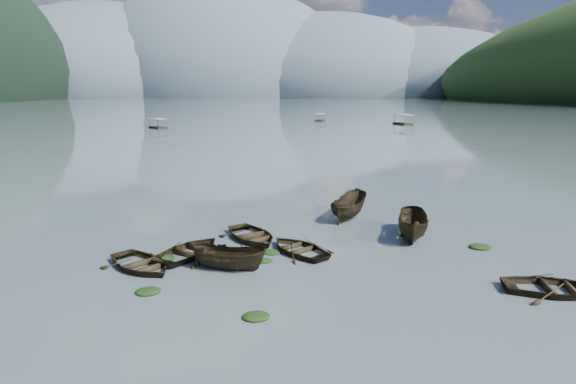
{
  "coord_description": "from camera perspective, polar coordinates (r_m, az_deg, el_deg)",
  "views": [
    {
      "loc": [
        -2.24,
        -16.21,
        8.28
      ],
      "look_at": [
        0.0,
        12.0,
        2.0
      ],
      "focal_mm": 28.0,
      "sensor_mm": 36.0,
      "label": 1
    }
  ],
  "objects": [
    {
      "name": "ground_plane",
      "position": [
        18.35,
        3.07,
        -14.34
      ],
      "size": [
        2400.0,
        2400.0,
        0.0
      ],
      "primitive_type": "plane",
      "color": "#4A595D"
    },
    {
      "name": "haze_mtn_a",
      "position": [
        951.82,
        -20.67,
        11.23
      ],
      "size": [
        520.0,
        520.0,
        280.0
      ],
      "primitive_type": "ellipsoid",
      "color": "#475666",
      "rests_on": "ground"
    },
    {
      "name": "haze_mtn_b",
      "position": [
        918.07,
        -8.33,
        11.87
      ],
      "size": [
        520.0,
        520.0,
        340.0
      ],
      "primitive_type": "ellipsoid",
      "color": "#475666",
      "rests_on": "ground"
    },
    {
      "name": "haze_mtn_c",
      "position": [
        927.23,
        4.37,
        11.97
      ],
      "size": [
        520.0,
        520.0,
        260.0
      ],
      "primitive_type": "ellipsoid",
      "color": "#475666",
      "rests_on": "ground"
    },
    {
      "name": "haze_mtn_d",
      "position": [
        971.27,
        15.15,
        11.61
      ],
      "size": [
        520.0,
        520.0,
        220.0
      ],
      "primitive_type": "ellipsoid",
      "color": "#475666",
      "rests_on": "ground"
    },
    {
      "name": "rowboat_0",
      "position": [
        23.05,
        -18.11,
        -9.19
      ],
      "size": [
        5.01,
        5.08,
        0.86
      ],
      "primitive_type": "imported",
      "rotation": [
        0.0,
        0.0,
        0.74
      ],
      "color": "black",
      "rests_on": "ground"
    },
    {
      "name": "rowboat_1",
      "position": [
        24.14,
        -12.28,
        -7.85
      ],
      "size": [
        4.92,
        5.26,
        0.89
      ],
      "primitive_type": "imported",
      "rotation": [
        0.0,
        0.0,
        2.55
      ],
      "color": "black",
      "rests_on": "ground"
    },
    {
      "name": "rowboat_2",
      "position": [
        22.05,
        -7.46,
        -9.66
      ],
      "size": [
        4.03,
        2.58,
        1.46
      ],
      "primitive_type": "imported",
      "rotation": [
        0.0,
        0.0,
        1.24
      ],
      "color": "black",
      "rests_on": "ground"
    },
    {
      "name": "rowboat_3",
      "position": [
        24.08,
        1.36,
        -7.61
      ],
      "size": [
        4.54,
        4.85,
        0.82
      ],
      "primitive_type": "imported",
      "rotation": [
        0.0,
        0.0,
        3.73
      ],
      "color": "black",
      "rests_on": "ground"
    },
    {
      "name": "rowboat_4",
      "position": [
        22.5,
        30.76,
        -10.94
      ],
      "size": [
        4.74,
        3.86,
        0.86
      ],
      "primitive_type": "imported",
      "rotation": [
        0.0,
        0.0,
        1.34
      ],
      "color": "black",
      "rests_on": "ground"
    },
    {
      "name": "rowboat_5",
      "position": [
        27.35,
        15.55,
        -5.59
      ],
      "size": [
        3.18,
        4.92,
        1.78
      ],
      "primitive_type": "imported",
      "rotation": [
        0.0,
        0.0,
        -0.34
      ],
      "color": "black",
      "rests_on": "ground"
    },
    {
      "name": "rowboat_6",
      "position": [
        26.09,
        -4.58,
        -6.04
      ],
      "size": [
        4.67,
        5.22,
        0.89
      ],
      "primitive_type": "imported",
      "rotation": [
        0.0,
        0.0,
        0.46
      ],
      "color": "black",
      "rests_on": "ground"
    },
    {
      "name": "rowboat_8",
      "position": [
        30.73,
        7.64,
        -3.24
      ],
      "size": [
        3.92,
        4.93,
        1.81
      ],
      "primitive_type": "imported",
      "rotation": [
        0.0,
        0.0,
        2.6
      ],
      "color": "black",
      "rests_on": "ground"
    },
    {
      "name": "weed_clump_0",
      "position": [
        20.36,
        -17.34,
        -12.1
      ],
      "size": [
        1.08,
        0.88,
        0.23
      ],
      "primitive_type": "ellipsoid",
      "color": "black",
      "rests_on": "ground"
    },
    {
      "name": "weed_clump_1",
      "position": [
        22.78,
        -3.15,
        -8.83
      ],
      "size": [
        0.95,
        0.76,
        0.21
      ],
      "primitive_type": "ellipsoid",
      "color": "black",
      "rests_on": "ground"
    },
    {
      "name": "weed_clump_2",
      "position": [
        17.58,
        -4.08,
        -15.63
      ],
      "size": [
        1.06,
        0.85,
        0.23
      ],
      "primitive_type": "ellipsoid",
      "color": "black",
      "rests_on": "ground"
    },
    {
      "name": "weed_clump_3",
      "position": [
        27.68,
        14.64,
        -5.32
      ],
      "size": [
        0.89,
        0.75,
        0.2
      ],
      "primitive_type": "ellipsoid",
      "color": "black",
      "rests_on": "ground"
    },
    {
      "name": "weed_clump_4",
      "position": [
        26.81,
        23.23,
        -6.53
      ],
      "size": [
        1.24,
        0.98,
        0.26
      ],
      "primitive_type": "ellipsoid",
      "color": "black",
      "rests_on": "ground"
    },
    {
      "name": "weed_clump_5",
      "position": [
        23.92,
        -15.45,
        -8.22
      ],
      "size": [
        1.07,
        0.86,
        0.23
      ],
      "primitive_type": "ellipsoid",
      "color": "black",
      "rests_on": "ground"
    },
    {
      "name": "weed_clump_6",
      "position": [
        23.91,
        -2.03,
        -7.76
      ],
      "size": [
        0.96,
        0.8,
        0.2
      ],
      "primitive_type": "ellipsoid",
      "color": "black",
      "rests_on": "ground"
    },
    {
      "name": "weed_clump_7",
      "position": [
        31.5,
        7.5,
        -2.84
      ],
      "size": [
        1.19,
        0.96,
        0.26
      ],
      "primitive_type": "ellipsoid",
      "color": "black",
      "rests_on": "ground"
    },
    {
      "name": "pontoon_left",
      "position": [
        111.89,
        -16.17,
        7.78
      ],
      "size": [
        5.2,
        6.08,
        2.2
      ],
      "primitive_type": null,
      "rotation": [
        0.0,
        0.0,
        0.6
      ],
      "color": "black",
      "rests_on": "ground"
    },
    {
      "name": "pontoon_centre",
      "position": [
        136.08,
        4.09,
        9.0
      ],
      "size": [
        4.05,
        5.83,
        2.06
      ],
      "primitive_type": null,
      "rotation": [
        0.0,
        0.0,
        -0.37
      ],
      "color": "black",
      "rests_on": "ground"
    },
    {
      "name": "pontoon_right",
      "position": [
        124.7,
        14.38,
        8.32
      ],
      "size": [
        3.71,
        6.92,
        2.52
      ],
      "primitive_type": null,
      "rotation": [
        0.0,
        0.0,
        0.15
      ],
      "color": "black",
      "rests_on": "ground"
    }
  ]
}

